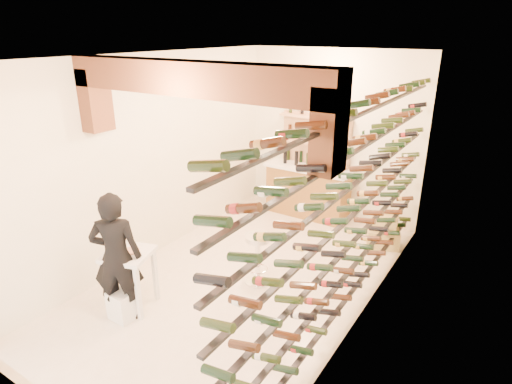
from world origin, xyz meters
TOP-DOWN VIEW (x-y plane):
  - ground at (0.00, 0.00)m, footprint 6.00×6.00m
  - room_shell at (0.00, -0.26)m, footprint 3.52×6.02m
  - wine_rack at (1.53, 0.00)m, footprint 0.32×5.70m
  - back_counter at (-0.30, 2.65)m, footprint 1.70×0.62m
  - back_shelving at (-0.30, 2.89)m, footprint 1.40×0.31m
  - tasting_table at (-0.89, -1.37)m, footprint 0.72×0.72m
  - white_stool at (-0.80, -1.60)m, footprint 0.32×0.32m
  - person at (-0.84, -1.58)m, footprint 0.75×0.70m
  - chrome_barstool at (0.20, 0.04)m, footprint 0.39×0.39m
  - crate_lower at (1.40, 2.13)m, footprint 0.63×0.54m
  - crate_upper at (1.40, 2.13)m, footprint 0.47×0.37m

SIDE VIEW (x-z plane):
  - ground at x=0.00m, z-range 0.00..0.00m
  - crate_lower at x=1.40m, z-range 0.00..0.32m
  - white_stool at x=-0.80m, z-range 0.00..0.39m
  - chrome_barstool at x=0.20m, z-range 0.06..0.82m
  - crate_upper at x=1.40m, z-range 0.32..0.56m
  - back_counter at x=-0.30m, z-range -0.11..1.18m
  - tasting_table at x=-0.89m, z-range 0.18..1.18m
  - person at x=-0.84m, z-range 0.00..1.72m
  - back_shelving at x=-0.30m, z-range -0.19..2.53m
  - wine_rack at x=1.53m, z-range 0.27..2.83m
  - room_shell at x=0.00m, z-range 0.65..3.86m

